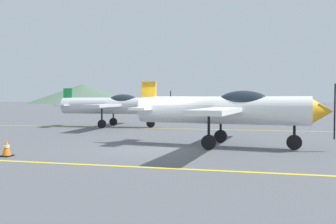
{
  "coord_description": "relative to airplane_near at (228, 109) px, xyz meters",
  "views": [
    {
      "loc": [
        3.53,
        -13.18,
        1.93
      ],
      "look_at": [
        -0.88,
        6.0,
        1.2
      ],
      "focal_mm": 36.59,
      "sensor_mm": 36.0,
      "label": 1
    }
  ],
  "objects": [
    {
      "name": "apron_line_far",
      "position": [
        -2.78,
        7.7,
        -1.52
      ],
      "size": [
        80.0,
        0.16,
        0.01
      ],
      "primitive_type": "cube",
      "color": "yellow",
      "rests_on": "ground_plane"
    },
    {
      "name": "apron_line_near",
      "position": [
        -2.78,
        -4.9,
        -1.52
      ],
      "size": [
        80.0,
        0.16,
        0.01
      ],
      "primitive_type": "cube",
      "color": "yellow",
      "rests_on": "ground_plane"
    },
    {
      "name": "airplane_mid",
      "position": [
        -8.18,
        8.21,
        0.0
      ],
      "size": [
        7.86,
        9.06,
        2.71
      ],
      "color": "silver",
      "rests_on": "ground_plane"
    },
    {
      "name": "airplane_near",
      "position": [
        0.0,
        0.0,
        0.0
      ],
      "size": [
        7.92,
        9.08,
        2.71
      ],
      "color": "white",
      "rests_on": "ground_plane"
    },
    {
      "name": "car_sedan",
      "position": [
        -0.16,
        16.7,
        -0.68
      ],
      "size": [
        4.52,
        4.01,
        1.62
      ],
      "color": "black",
      "rests_on": "ground_plane"
    },
    {
      "name": "traffic_cone_front",
      "position": [
        -7.16,
        -4.12,
        -1.24
      ],
      "size": [
        0.36,
        0.36,
        0.59
      ],
      "color": "black",
      "rests_on": "ground_plane"
    },
    {
      "name": "ground_plane",
      "position": [
        -2.78,
        -0.93,
        -1.53
      ],
      "size": [
        400.0,
        400.0,
        0.0
      ],
      "primitive_type": "plane",
      "color": "#54565B"
    },
    {
      "name": "hill_left",
      "position": [
        -74.15,
        133.71,
        3.01
      ],
      "size": [
        50.5,
        50.5,
        9.07
      ],
      "primitive_type": "cone",
      "color": "#4C6651",
      "rests_on": "ground_plane"
    }
  ]
}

